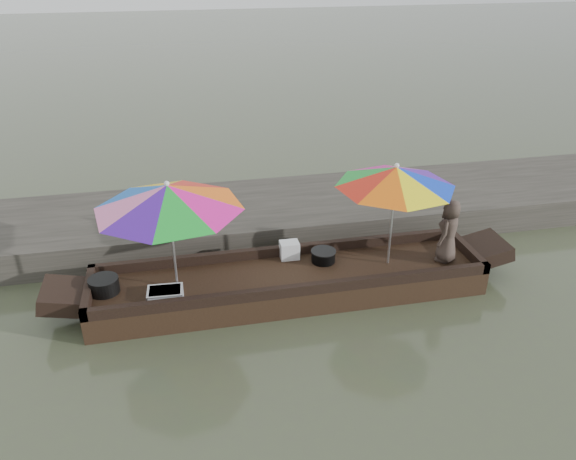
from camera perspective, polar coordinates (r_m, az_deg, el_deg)
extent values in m
plane|color=#444D33|center=(8.20, 0.15, -6.54)|extent=(80.00, 80.00, 0.00)
cube|color=#2D2B26|center=(9.97, -2.52, 1.54)|extent=(22.00, 2.20, 0.50)
cube|color=black|center=(8.11, 0.15, -5.51)|extent=(5.58, 1.20, 0.35)
cylinder|color=black|center=(7.96, -18.20, -5.36)|extent=(0.40, 0.40, 0.21)
cube|color=silver|center=(7.70, -12.38, -6.24)|extent=(0.49, 0.35, 0.09)
cube|color=silver|center=(7.62, -12.29, -6.74)|extent=(0.47, 0.33, 0.06)
cylinder|color=black|center=(8.29, 3.61, -2.70)|extent=(0.35, 0.35, 0.16)
cube|color=silver|center=(8.35, 0.14, -2.05)|extent=(0.28, 0.22, 0.26)
imported|color=#3E322B|center=(8.45, 16.02, -0.07)|extent=(0.56, 0.56, 0.97)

